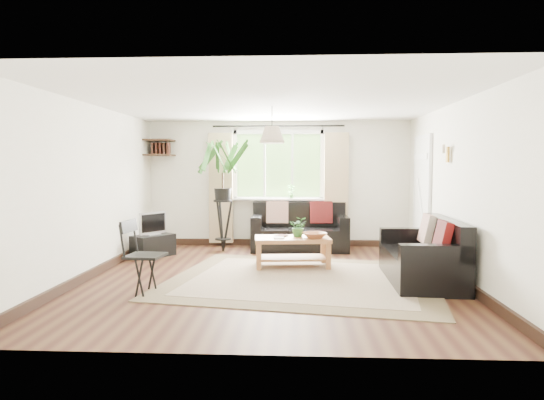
# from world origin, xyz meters

# --- Properties ---
(floor) EXTENTS (5.50, 5.50, 0.00)m
(floor) POSITION_xyz_m (0.00, 0.00, 0.00)
(floor) COLOR black
(floor) RESTS_ON ground
(ceiling) EXTENTS (5.50, 5.50, 0.00)m
(ceiling) POSITION_xyz_m (0.00, 0.00, 2.40)
(ceiling) COLOR white
(ceiling) RESTS_ON floor
(wall_back) EXTENTS (5.00, 0.02, 2.40)m
(wall_back) POSITION_xyz_m (0.00, 2.75, 1.20)
(wall_back) COLOR silver
(wall_back) RESTS_ON floor
(wall_front) EXTENTS (5.00, 0.02, 2.40)m
(wall_front) POSITION_xyz_m (0.00, -2.75, 1.20)
(wall_front) COLOR silver
(wall_front) RESTS_ON floor
(wall_left) EXTENTS (0.02, 5.50, 2.40)m
(wall_left) POSITION_xyz_m (-2.50, 0.00, 1.20)
(wall_left) COLOR silver
(wall_left) RESTS_ON floor
(wall_right) EXTENTS (0.02, 5.50, 2.40)m
(wall_right) POSITION_xyz_m (2.50, 0.00, 1.20)
(wall_right) COLOR silver
(wall_right) RESTS_ON floor
(rug) EXTENTS (3.97, 3.56, 0.02)m
(rug) POSITION_xyz_m (0.44, -0.10, 0.01)
(rug) COLOR #BBAC91
(rug) RESTS_ON floor
(window) EXTENTS (2.50, 0.16, 2.16)m
(window) POSITION_xyz_m (0.00, 2.71, 1.55)
(window) COLOR white
(window) RESTS_ON wall_back
(door) EXTENTS (0.06, 0.96, 2.06)m
(door) POSITION_xyz_m (2.47, 1.70, 1.00)
(door) COLOR silver
(door) RESTS_ON wall_right
(corner_shelf) EXTENTS (0.50, 0.50, 0.34)m
(corner_shelf) POSITION_xyz_m (-2.25, 2.50, 1.89)
(corner_shelf) COLOR black
(corner_shelf) RESTS_ON wall_back
(pendant_lamp) EXTENTS (0.36, 0.36, 0.54)m
(pendant_lamp) POSITION_xyz_m (0.00, 0.40, 2.05)
(pendant_lamp) COLOR beige
(pendant_lamp) RESTS_ON ceiling
(wall_sconce) EXTENTS (0.12, 0.12, 0.28)m
(wall_sconce) POSITION_xyz_m (2.43, 0.30, 1.74)
(wall_sconce) COLOR beige
(wall_sconce) RESTS_ON wall_right
(sofa_back) EXTENTS (1.76, 0.91, 0.82)m
(sofa_back) POSITION_xyz_m (0.41, 2.25, 0.41)
(sofa_back) COLOR black
(sofa_back) RESTS_ON floor
(sofa_right) EXTENTS (1.72, 0.89, 0.80)m
(sofa_right) POSITION_xyz_m (2.01, -0.12, 0.40)
(sofa_right) COLOR black
(sofa_right) RESTS_ON floor
(coffee_table) EXTENTS (1.18, 0.72, 0.46)m
(coffee_table) POSITION_xyz_m (0.29, 0.73, 0.23)
(coffee_table) COLOR brown
(coffee_table) RESTS_ON floor
(table_plant) EXTENTS (0.29, 0.26, 0.31)m
(table_plant) POSITION_xyz_m (0.39, 0.79, 0.62)
(table_plant) COLOR #306A2A
(table_plant) RESTS_ON coffee_table
(bowl) EXTENTS (0.45, 0.45, 0.08)m
(bowl) POSITION_xyz_m (0.63, 0.66, 0.50)
(bowl) COLOR #9B5935
(bowl) RESTS_ON coffee_table
(book_a) EXTENTS (0.18, 0.23, 0.02)m
(book_a) POSITION_xyz_m (0.02, 0.60, 0.47)
(book_a) COLOR white
(book_a) RESTS_ON coffee_table
(book_b) EXTENTS (0.23, 0.25, 0.02)m
(book_b) POSITION_xyz_m (0.06, 0.83, 0.47)
(book_b) COLOR #4F251F
(book_b) RESTS_ON coffee_table
(tv_stand) EXTENTS (0.72, 0.79, 0.37)m
(tv_stand) POSITION_xyz_m (-2.09, 1.47, 0.19)
(tv_stand) COLOR black
(tv_stand) RESTS_ON floor
(tv) EXTENTS (0.45, 0.54, 0.41)m
(tv) POSITION_xyz_m (-2.09, 1.47, 0.58)
(tv) COLOR #A5A5AA
(tv) RESTS_ON tv_stand
(palm_stand) EXTENTS (0.94, 0.94, 2.02)m
(palm_stand) POSITION_xyz_m (-0.97, 2.04, 1.01)
(palm_stand) COLOR black
(palm_stand) RESTS_ON floor
(folding_chair) EXTENTS (0.51, 0.51, 0.89)m
(folding_chair) POSITION_xyz_m (-1.46, -0.90, 0.44)
(folding_chair) COLOR black
(folding_chair) RESTS_ON floor
(sill_plant) EXTENTS (0.14, 0.10, 0.27)m
(sill_plant) POSITION_xyz_m (0.25, 2.63, 1.06)
(sill_plant) COLOR #2D6023
(sill_plant) RESTS_ON window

